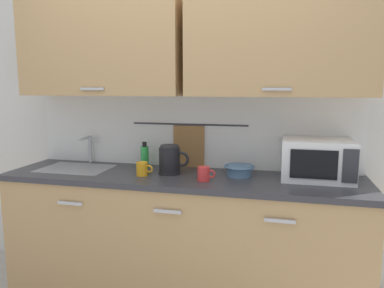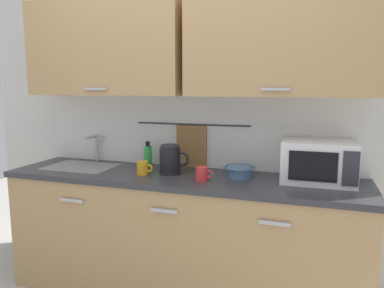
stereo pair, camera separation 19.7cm
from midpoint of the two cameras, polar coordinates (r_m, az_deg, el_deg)
The scene contains 9 objects.
counter_unit at distance 2.75m, azimuth -4.03°, elevation -13.85°, with size 2.53×0.64×0.90m.
back_wall_assembly at distance 2.75m, azimuth -2.56°, elevation 8.97°, with size 3.70×0.41×2.50m.
sink_faucet at distance 3.13m, azimuth -17.39°, elevation -0.23°, with size 0.09×0.17×0.22m.
microwave at distance 2.57m, azimuth 16.70°, elevation -2.32°, with size 0.46×0.35×0.27m.
electric_kettle at distance 2.63m, azimuth -5.54°, elevation -2.48°, with size 0.23×0.16×0.21m.
dish_soap_bottle at distance 2.88m, azimuth -9.26°, elevation -1.86°, with size 0.06×0.06×0.20m.
mug_near_sink at distance 2.62m, azimuth -9.80°, elevation -3.82°, with size 0.12×0.08×0.09m.
mixing_bowl at distance 2.57m, azimuth 5.13°, elevation -4.01°, with size 0.21×0.21×0.08m.
mug_by_kettle at distance 2.43m, azimuth -0.46°, elevation -4.64°, with size 0.12×0.08×0.09m.
Camera 1 is at (0.68, -2.14, 1.52)m, focal length 34.58 mm.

